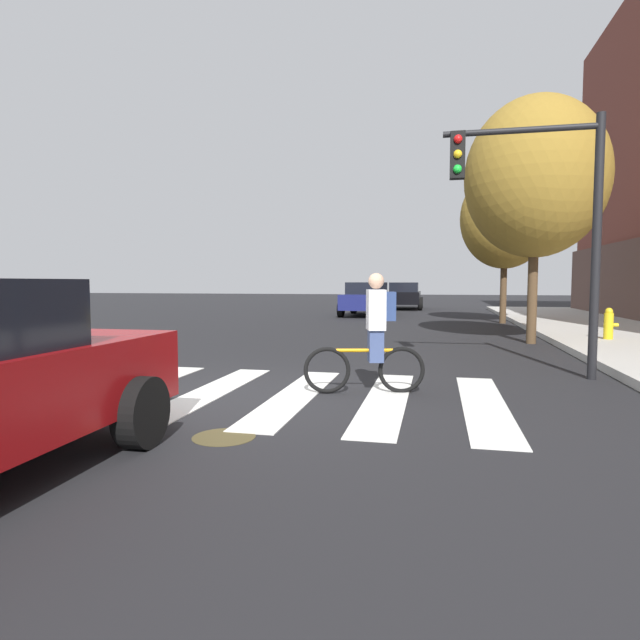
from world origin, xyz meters
TOP-DOWN VIEW (x-y plane):
  - ground_plane at (0.00, 0.00)m, footprint 120.00×120.00m
  - crosswalk_stripes at (0.15, 0.00)m, footprint 6.77×3.73m
  - manhole_cover at (0.57, -2.03)m, footprint 0.64×0.64m
  - sedan_mid at (-0.51, 17.56)m, footprint 2.27×4.56m
  - sedan_far at (0.82, 24.01)m, footprint 2.14×4.48m
  - cyclist at (1.79, 0.41)m, footprint 1.68×0.47m
  - traffic_light_near at (4.28, 2.24)m, footprint 2.47×0.28m
  - fire_hydrant at (6.82, 7.33)m, footprint 0.33×0.22m
  - street_tree_near at (5.02, 7.29)m, footprint 3.46×3.46m
  - street_tree_mid at (5.11, 14.08)m, footprint 3.29×3.29m

SIDE VIEW (x-z plane):
  - ground_plane at x=0.00m, z-range 0.00..0.00m
  - manhole_cover at x=0.57m, z-range 0.00..0.01m
  - crosswalk_stripes at x=0.15m, z-range 0.00..0.01m
  - fire_hydrant at x=6.82m, z-range 0.14..0.92m
  - sedan_far at x=0.82m, z-range 0.02..1.56m
  - sedan_mid at x=-0.51m, z-range 0.02..1.57m
  - cyclist at x=1.79m, z-range 0.00..1.69m
  - traffic_light_near at x=4.28m, z-range 0.76..4.96m
  - street_tree_mid at x=5.11m, z-range 1.02..6.87m
  - street_tree_near at x=5.02m, z-range 1.08..7.23m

